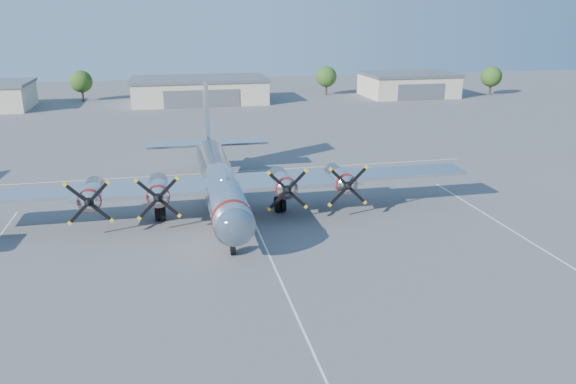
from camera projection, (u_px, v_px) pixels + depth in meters
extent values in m
plane|color=#515154|center=(269.00, 254.00, 44.76)|extent=(260.00, 260.00, 0.00)
cube|color=silver|center=(281.00, 282.00, 40.10)|extent=(0.15, 40.00, 0.01)
cube|color=silver|center=(552.00, 255.00, 44.57)|extent=(0.15, 40.00, 0.01)
cube|color=silver|center=(231.00, 172.00, 68.04)|extent=(60.00, 0.15, 0.01)
cube|color=beige|center=(200.00, 91.00, 120.38)|extent=(28.00, 14.00, 4.80)
cube|color=slate|center=(199.00, 79.00, 119.56)|extent=(28.60, 14.60, 0.60)
cube|color=slate|center=(202.00, 99.00, 114.00)|extent=(15.40, 0.20, 3.60)
cube|color=beige|center=(408.00, 86.00, 130.12)|extent=(20.00, 14.00, 4.80)
cube|color=slate|center=(409.00, 74.00, 129.31)|extent=(20.60, 14.60, 0.60)
cube|color=slate|center=(421.00, 92.00, 123.74)|extent=(11.00, 0.20, 3.60)
cylinder|color=#382619|center=(83.00, 95.00, 123.06)|extent=(0.50, 0.50, 2.80)
sphere|color=#1F4112|center=(81.00, 81.00, 122.20)|extent=(4.80, 4.80, 4.80)
cylinder|color=#382619|center=(326.00, 89.00, 132.36)|extent=(0.50, 0.50, 2.80)
sphere|color=#1F4112|center=(326.00, 77.00, 131.50)|extent=(4.80, 4.80, 4.80)
cylinder|color=#382619|center=(490.00, 89.00, 132.62)|extent=(0.50, 0.50, 2.80)
sphere|color=#1F4112|center=(491.00, 77.00, 131.76)|extent=(4.80, 4.80, 4.80)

